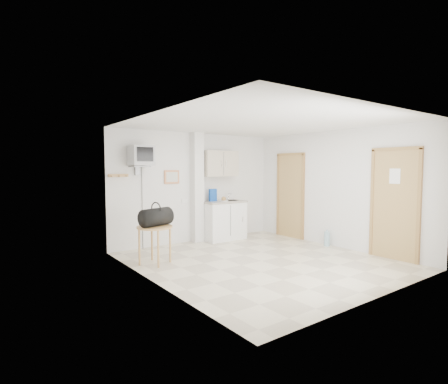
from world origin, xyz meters
TOP-DOWN VIEW (x-y plane):
  - ground at (0.00, 0.00)m, footprint 4.50×4.50m
  - room_envelope at (0.24, 0.09)m, footprint 4.24×4.54m
  - kitchenette at (0.57, 2.00)m, footprint 1.03×0.58m
  - crt_television at (-1.45, 2.02)m, footprint 0.44×0.45m
  - round_table at (-1.65, 0.98)m, footprint 0.63×0.63m
  - duffel_bag at (-1.62, 0.98)m, footprint 0.65×0.48m
  - water_bottle at (1.98, 0.07)m, footprint 0.12×0.12m

SIDE VIEW (x-z plane):
  - ground at x=0.00m, z-range 0.00..0.00m
  - water_bottle at x=1.98m, z-range -0.02..0.34m
  - round_table at x=-1.65m, z-range 0.25..0.92m
  - kitchenette at x=0.57m, z-range -0.25..1.85m
  - duffel_bag at x=-1.62m, z-range 0.62..1.05m
  - room_envelope at x=0.24m, z-range 0.26..2.81m
  - crt_television at x=-1.45m, z-range 0.86..3.01m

